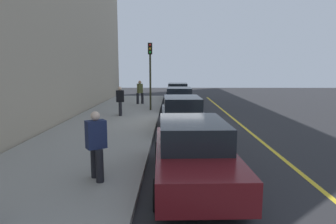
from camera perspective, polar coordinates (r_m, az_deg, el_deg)
ground_plane at (r=14.46m, az=1.73°, el=-2.60°), size 56.00×56.00×0.00m
sidewalk at (r=14.75m, az=-11.21°, el=-2.24°), size 28.00×4.60×0.15m
lane_stripe_centre at (r=14.87m, az=14.17°, el=-2.53°), size 28.00×0.14×0.01m
parked_car_black at (r=25.21m, az=1.92°, el=3.91°), size 4.45×1.98×1.51m
parked_car_navy at (r=19.44m, az=2.18°, el=2.53°), size 4.34×1.93×1.51m
parked_car_charcoal at (r=13.14m, az=2.81°, el=-0.37°), size 4.67×2.01×1.51m
parked_car_maroon at (r=7.29m, az=4.89°, el=-7.70°), size 4.71×2.03×1.51m
pedestrian_black_coat at (r=16.66m, az=-9.31°, el=2.31°), size 0.53×0.47×1.62m
pedestrian_olive_coat at (r=21.94m, az=-5.49°, el=4.00°), size 0.55×0.53×1.72m
pedestrian_navy_coat at (r=7.12m, az=-13.80°, el=-6.03°), size 0.49×0.53×1.65m
traffic_light_pole at (r=18.53m, az=-3.49°, el=9.16°), size 0.35×0.26×4.19m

